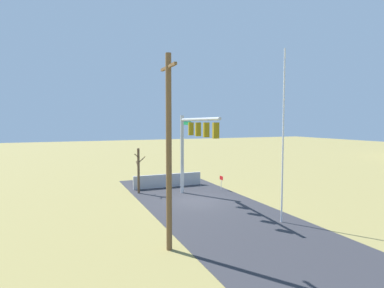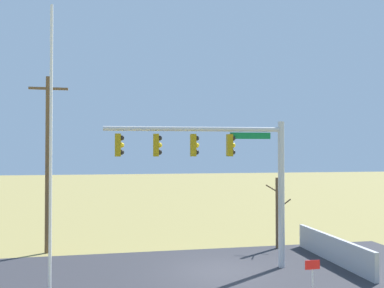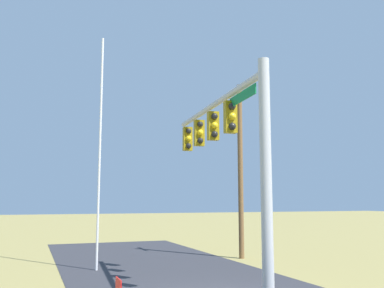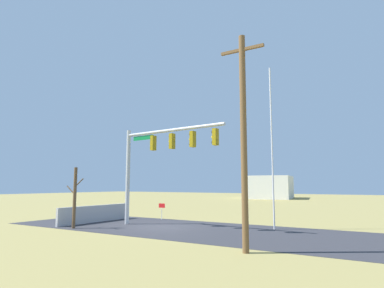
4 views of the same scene
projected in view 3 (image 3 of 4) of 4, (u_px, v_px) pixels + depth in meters
name	position (u px, v px, depth m)	size (l,w,h in m)	color
road_surface	(174.00, 277.00, 16.14)	(28.00, 8.00, 0.01)	#2D2D33
signal_mast	(227.00, 140.00, 12.93)	(7.82, 0.90, 6.38)	#B2B5BA
flagpole	(100.00, 150.00, 18.21)	(0.10, 0.10, 9.97)	silver
utility_pole	(240.00, 166.00, 21.78)	(1.90, 0.26, 8.86)	brown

